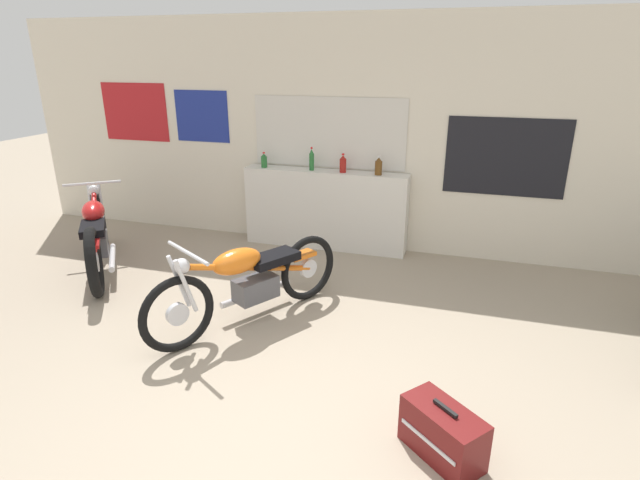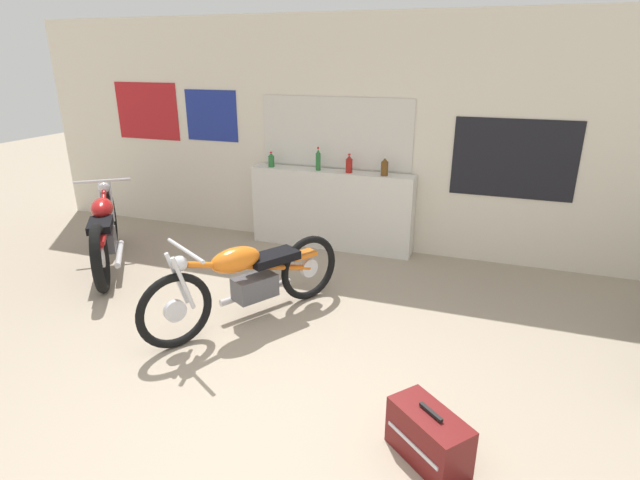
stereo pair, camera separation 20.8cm
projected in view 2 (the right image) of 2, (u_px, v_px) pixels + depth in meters
The scene contains 10 objects.
ground_plane at pixel (263, 439), 3.22m from camera, with size 24.00×24.00×0.00m, color gray.
wall_back at pixel (389, 138), 5.93m from camera, with size 10.00×0.07×2.80m.
sill_counter at pixel (331, 210), 6.30m from camera, with size 2.07×0.28×1.00m.
bottle_leftmost at pixel (271, 160), 6.32m from camera, with size 0.08×0.08×0.19m.
bottle_left_center at pixel (318, 160), 6.12m from camera, with size 0.06×0.06×0.29m.
bottle_center at pixel (349, 164), 5.99m from camera, with size 0.08×0.08×0.23m.
bottle_right_center at pixel (385, 167), 5.85m from camera, with size 0.09×0.09×0.23m.
motorcycle_orange at pixel (248, 278), 4.54m from camera, with size 1.14×1.82×0.86m.
motorcycle_red at pixel (105, 232), 5.72m from camera, with size 1.36×1.73×0.92m.
hard_case_darkred at pixel (429, 437), 3.01m from camera, with size 0.56×0.53×0.36m.
Camera 2 is at (1.21, -2.30, 2.33)m, focal length 28.00 mm.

